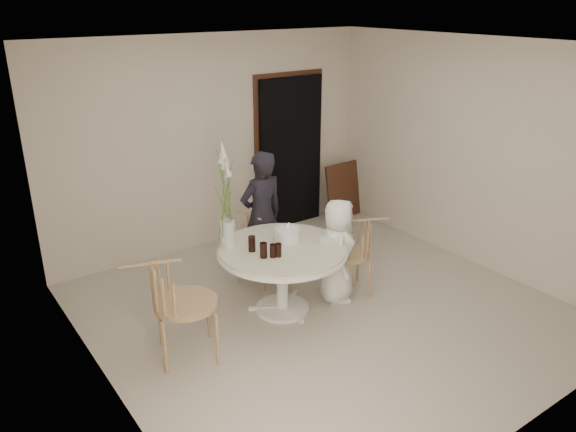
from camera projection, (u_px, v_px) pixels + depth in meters
ground at (323, 310)px, 5.95m from camera, size 4.50×4.50×0.00m
room_shell at (327, 162)px, 5.36m from camera, size 4.50×4.50×4.50m
doorway at (290, 153)px, 7.84m from camera, size 1.00×0.10×2.10m
door_trim at (289, 148)px, 7.85m from camera, size 1.12×0.03×2.22m
table at (282, 257)px, 5.72m from camera, size 1.33×1.33×0.73m
picture_frame at (343, 190)px, 8.33m from camera, size 0.62×0.22×0.81m
chair_far at (255, 238)px, 6.43m from camera, size 0.51×0.53×0.79m
chair_right at (358, 245)px, 6.16m from camera, size 0.63×0.61×0.86m
chair_left at (169, 295)px, 4.94m from camera, size 0.70×0.67×1.00m
girl at (262, 216)px, 6.40m from camera, size 0.57×0.38×1.52m
boy at (338, 251)px, 5.96m from camera, size 0.62×0.67×1.15m
birthday_cake at (287, 234)px, 5.83m from camera, size 0.27×0.27×0.18m
cola_tumbler_a at (278, 250)px, 5.46m from camera, size 0.08×0.08×0.14m
cola_tumbler_b at (273, 251)px, 5.44m from camera, size 0.07×0.07×0.13m
cola_tumbler_c at (252, 244)px, 5.57m from camera, size 0.09×0.09×0.16m
cola_tumbler_d at (264, 250)px, 5.43m from camera, size 0.09×0.09×0.15m
plate_stack at (328, 238)px, 5.83m from camera, size 0.26×0.26×0.05m
flower_vase at (226, 204)px, 5.53m from camera, size 0.15×0.15×1.11m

